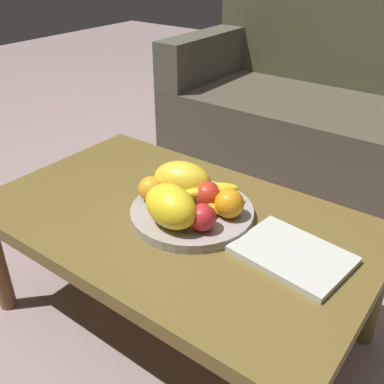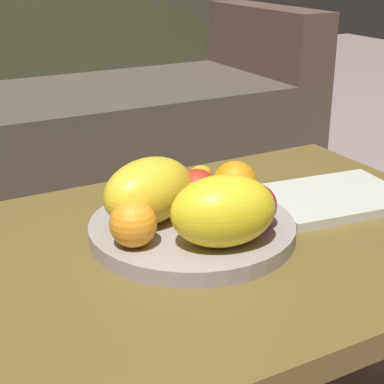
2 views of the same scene
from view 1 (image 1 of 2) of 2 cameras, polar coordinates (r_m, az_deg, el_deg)
The scene contains 12 objects.
ground_plane at distance 1.41m, azimuth -1.81°, elevation -16.30°, with size 8.00×8.00×0.00m, color gray.
coffee_table at distance 1.19m, azimuth -2.07°, elevation -4.85°, with size 1.03×0.63×0.39m.
couch at distance 2.11m, azimuth 20.88°, elevation 8.21°, with size 1.70×0.70×0.90m.
fruit_bowl at distance 1.15m, azimuth -0.00°, elevation -2.68°, with size 0.32×0.32×0.03m, color #9D938E.
melon_large_front at distance 1.18m, azimuth -1.25°, elevation 1.54°, with size 0.16×0.10×0.10m, color yellow.
melon_smaller_beside at distance 1.06m, azimuth -2.76°, elevation -1.86°, with size 0.15×0.10×0.10m, color yellow.
orange_front at distance 1.10m, azimuth 4.85°, elevation -1.50°, with size 0.07×0.07×0.07m, color orange.
orange_left at distance 1.17m, azimuth -5.30°, elevation 0.38°, with size 0.07×0.07×0.07m, color orange.
apple_front at distance 1.14m, azimuth 2.04°, elevation -0.37°, with size 0.07×0.07×0.07m, color red.
apple_left at distance 1.05m, azimuth 1.36°, elevation -3.30°, with size 0.07×0.07×0.07m, color red.
banana_bunch at distance 1.15m, azimuth 2.40°, elevation -0.50°, with size 0.15×0.14×0.06m.
magazine at distance 1.04m, azimuth 12.86°, elevation -7.91°, with size 0.25×0.18×0.02m, color beige.
Camera 1 is at (0.62, -0.75, 1.02)m, focal length 41.23 mm.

